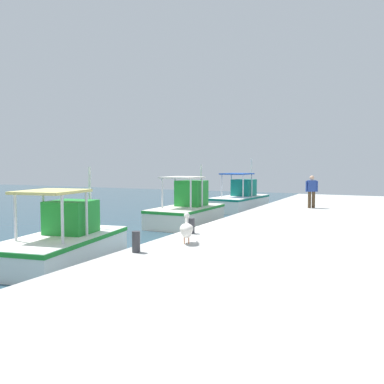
{
  "coord_description": "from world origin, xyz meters",
  "views": [
    {
      "loc": [
        -12.38,
        -5.89,
        2.92
      ],
      "look_at": [
        2.11,
        1.26,
        1.84
      ],
      "focal_mm": 36.77,
      "sensor_mm": 36.0,
      "label": 1
    }
  ],
  "objects": [
    {
      "name": "quay_pier",
      "position": [
        0.0,
        -5.0,
        0.4
      ],
      "size": [
        36.0,
        10.0,
        0.8
      ],
      "primitive_type": "cube",
      "color": "#B2B2AD",
      "rests_on": "ground"
    },
    {
      "name": "fishing_boat_third",
      "position": [
        4.86,
        2.89,
        0.71
      ],
      "size": [
        4.69,
        2.22,
        3.0
      ],
      "color": "silver",
      "rests_on": "ground"
    },
    {
      "name": "pelican",
      "position": [
        -2.95,
        -1.07,
        1.2
      ],
      "size": [
        0.95,
        0.61,
        0.82
      ],
      "color": "tan",
      "rests_on": "quay_pier"
    },
    {
      "name": "fishing_boat_fourth",
      "position": [
        12.21,
        2.69,
        0.69
      ],
      "size": [
        5.39,
        2.6,
        3.46
      ],
      "color": "white",
      "rests_on": "ground"
    },
    {
      "name": "fisherman_standing",
      "position": [
        7.93,
        -2.58,
        1.7
      ],
      "size": [
        0.4,
        0.57,
        1.64
      ],
      "color": "#4C3823",
      "rests_on": "quay_pier"
    },
    {
      "name": "fishing_boat_second",
      "position": [
        -3.58,
        2.82,
        0.63
      ],
      "size": [
        4.91,
        2.99,
        2.89
      ],
      "color": "white",
      "rests_on": "ground"
    },
    {
      "name": "mooring_bollard_nearest",
      "position": [
        -4.46,
        -0.45,
        1.06
      ],
      "size": [
        0.2,
        0.2,
        0.52
      ],
      "primitive_type": "cylinder",
      "color": "#333338",
      "rests_on": "quay_pier"
    },
    {
      "name": "mooring_bollard_second",
      "position": [
        -1.44,
        -0.45,
        1.04
      ],
      "size": [
        0.25,
        0.25,
        0.49
      ],
      "primitive_type": "cylinder",
      "color": "#333338",
      "rests_on": "quay_pier"
    }
  ]
}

